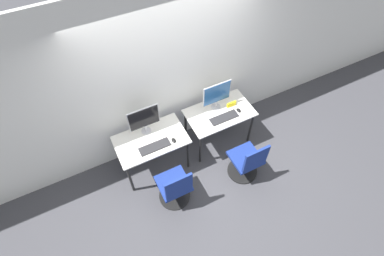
% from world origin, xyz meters
% --- Properties ---
extents(ground_plane, '(20.00, 20.00, 0.00)m').
position_xyz_m(ground_plane, '(0.00, 0.00, 0.00)').
color(ground_plane, '#3D3D42').
extents(wall_back, '(12.00, 0.05, 2.80)m').
position_xyz_m(wall_back, '(0.00, 0.75, 1.40)').
color(wall_back, silver).
rests_on(wall_back, ground_plane).
extents(desk_left, '(1.05, 0.63, 0.73)m').
position_xyz_m(desk_left, '(-0.58, 0.31, 0.64)').
color(desk_left, silver).
rests_on(desk_left, ground_plane).
extents(monitor_left, '(0.47, 0.15, 0.49)m').
position_xyz_m(monitor_left, '(-0.58, 0.49, 1.01)').
color(monitor_left, '#B2B2B7').
rests_on(monitor_left, desk_left).
extents(keyboard_left, '(0.45, 0.15, 0.02)m').
position_xyz_m(keyboard_left, '(-0.58, 0.16, 0.74)').
color(keyboard_left, '#262628').
rests_on(keyboard_left, desk_left).
extents(mouse_left, '(0.06, 0.09, 0.03)m').
position_xyz_m(mouse_left, '(-0.29, 0.14, 0.75)').
color(mouse_left, black).
rests_on(mouse_left, desk_left).
extents(office_chair_left, '(0.48, 0.48, 0.88)m').
position_xyz_m(office_chair_left, '(-0.53, -0.39, 0.36)').
color(office_chair_left, black).
rests_on(office_chair_left, ground_plane).
extents(desk_right, '(1.05, 0.63, 0.73)m').
position_xyz_m(desk_right, '(0.58, 0.31, 0.64)').
color(desk_right, silver).
rests_on(desk_right, ground_plane).
extents(monitor_right, '(0.47, 0.15, 0.49)m').
position_xyz_m(monitor_right, '(0.58, 0.44, 1.01)').
color(monitor_right, '#B2B2B7').
rests_on(monitor_right, desk_right).
extents(keyboard_right, '(0.45, 0.15, 0.02)m').
position_xyz_m(keyboard_right, '(0.58, 0.18, 0.74)').
color(keyboard_right, '#262628').
rests_on(keyboard_right, desk_right).
extents(mouse_right, '(0.06, 0.09, 0.03)m').
position_xyz_m(mouse_right, '(0.86, 0.20, 0.75)').
color(mouse_right, black).
rests_on(mouse_right, desk_right).
extents(office_chair_right, '(0.48, 0.48, 0.88)m').
position_xyz_m(office_chair_right, '(0.63, -0.49, 0.36)').
color(office_chair_right, black).
rests_on(office_chair_right, ground_plane).
extents(placard_right, '(0.16, 0.03, 0.08)m').
position_xyz_m(placard_right, '(0.81, 0.35, 0.77)').
color(placard_right, yellow).
rests_on(placard_right, desk_right).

